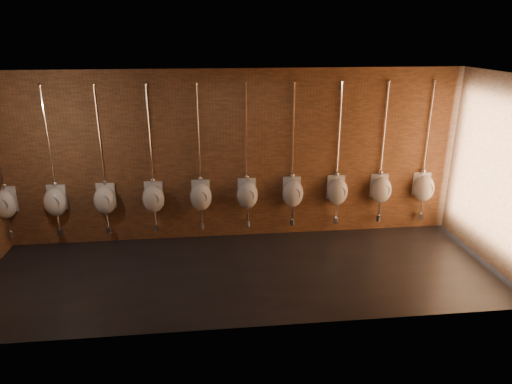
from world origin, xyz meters
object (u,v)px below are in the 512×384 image
(urinal_3, at_px, (153,198))
(urinal_4, at_px, (201,196))
(urinal_5, at_px, (247,194))
(urinal_6, at_px, (293,192))
(urinal_0, at_px, (5,203))
(urinal_2, at_px, (105,199))
(urinal_7, at_px, (337,191))
(urinal_9, at_px, (424,188))
(urinal_1, at_px, (56,201))
(urinal_8, at_px, (381,189))

(urinal_3, height_order, urinal_4, same)
(urinal_3, xyz_separation_m, urinal_5, (1.75, 0.00, 0.00))
(urinal_5, bearing_deg, urinal_6, 0.00)
(urinal_0, xyz_separation_m, urinal_2, (1.75, 0.00, 0.00))
(urinal_3, relative_size, urinal_7, 1.00)
(urinal_5, relative_size, urinal_9, 1.00)
(urinal_0, distance_m, urinal_7, 6.11)
(urinal_3, height_order, urinal_7, same)
(urinal_0, height_order, urinal_6, same)
(urinal_4, bearing_deg, urinal_5, 0.00)
(urinal_4, relative_size, urinal_9, 1.00)
(urinal_5, xyz_separation_m, urinal_9, (3.49, 0.00, 0.00))
(urinal_4, bearing_deg, urinal_1, 180.00)
(urinal_1, relative_size, urinal_8, 1.00)
(urinal_9, bearing_deg, urinal_7, 180.00)
(urinal_9, bearing_deg, urinal_8, 180.00)
(urinal_1, xyz_separation_m, urinal_8, (6.11, 0.00, 0.00))
(urinal_1, relative_size, urinal_9, 1.00)
(urinal_2, height_order, urinal_6, same)
(urinal_0, xyz_separation_m, urinal_9, (7.86, 0.00, 0.00))
(urinal_3, bearing_deg, urinal_5, 0.00)
(urinal_2, relative_size, urinal_6, 1.00)
(urinal_0, xyz_separation_m, urinal_5, (4.37, 0.00, 0.00))
(urinal_3, bearing_deg, urinal_1, 180.00)
(urinal_1, relative_size, urinal_6, 1.00)
(urinal_1, bearing_deg, urinal_3, 0.00)
(urinal_1, xyz_separation_m, urinal_9, (6.99, 0.00, 0.00))
(urinal_5, bearing_deg, urinal_1, 180.00)
(urinal_4, relative_size, urinal_7, 1.00)
(urinal_2, xyz_separation_m, urinal_7, (4.37, 0.00, 0.00))
(urinal_3, relative_size, urinal_5, 1.00)
(urinal_4, height_order, urinal_5, same)
(urinal_5, xyz_separation_m, urinal_6, (0.87, 0.00, 0.00))
(urinal_0, distance_m, urinal_6, 5.24)
(urinal_2, bearing_deg, urinal_7, 0.00)
(urinal_2, relative_size, urinal_7, 1.00)
(urinal_8, bearing_deg, urinal_5, 180.00)
(urinal_4, bearing_deg, urinal_8, 0.00)
(urinal_1, distance_m, urinal_7, 5.24)
(urinal_1, bearing_deg, urinal_4, 0.00)
(urinal_4, distance_m, urinal_9, 4.37)
(urinal_1, height_order, urinal_7, same)
(urinal_1, distance_m, urinal_3, 1.75)
(urinal_3, height_order, urinal_6, same)
(urinal_2, height_order, urinal_5, same)
(urinal_0, relative_size, urinal_1, 1.00)
(urinal_0, relative_size, urinal_8, 1.00)
(urinal_2, bearing_deg, urinal_5, 0.00)
(urinal_7, height_order, urinal_9, same)
(urinal_6, height_order, urinal_9, same)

